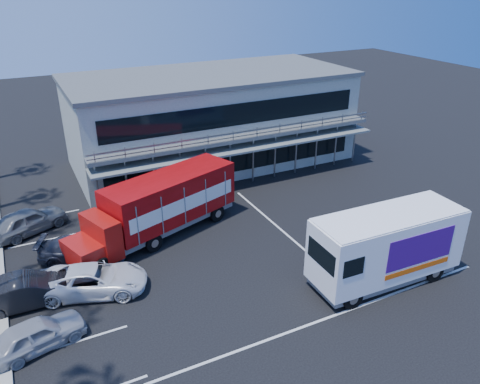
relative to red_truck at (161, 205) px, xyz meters
name	(u,v)px	position (x,y,z in m)	size (l,w,h in m)	color
ground	(269,253)	(4.70, -4.75, -2.00)	(120.00, 120.00, 0.00)	black
building	(211,118)	(7.70, 10.19, 1.66)	(22.40, 12.00, 7.30)	gray
red_truck	(161,205)	(0.00, 0.00, 0.00)	(10.98, 5.98, 3.63)	#9B100C
white_van	(386,246)	(8.63, -9.55, 0.03)	(7.91, 2.93, 3.82)	white
parked_car_a	(37,334)	(-7.69, -6.75, -1.32)	(1.61, 3.99, 1.36)	#A0A1A6
parked_car_b	(28,291)	(-7.80, -3.55, -1.22)	(1.64, 4.70, 1.55)	black
parked_car_c	(94,280)	(-4.80, -3.95, -1.28)	(2.37, 5.14, 1.43)	white
parked_car_d	(83,249)	(-4.80, -0.75, -1.31)	(1.92, 4.71, 1.37)	#292B37
parked_car_e	(28,221)	(-7.22, 3.92, -1.21)	(1.85, 4.59, 1.57)	slate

